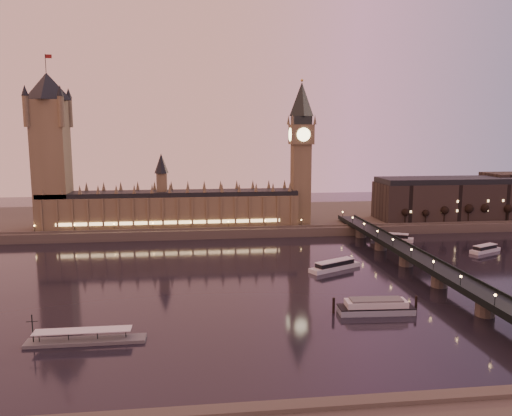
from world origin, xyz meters
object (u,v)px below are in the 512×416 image
at_px(moored_barge, 376,307).
at_px(pontoon_pier, 85,339).
at_px(cruise_boat_b, 392,237).
at_px(cruise_boat_a, 335,265).

height_order(moored_barge, pontoon_pier, pontoon_pier).
bearing_deg(moored_barge, cruise_boat_b, 68.49).
bearing_deg(cruise_boat_a, cruise_boat_b, 20.40).
height_order(cruise_boat_b, moored_barge, moored_barge).
xyz_separation_m(cruise_boat_b, pontoon_pier, (-170.65, -145.86, -1.07)).
distance_m(cruise_boat_b, pontoon_pier, 224.50).
bearing_deg(pontoon_pier, cruise_boat_b, 40.52).
relative_size(moored_barge, pontoon_pier, 0.86).
relative_size(cruise_boat_a, moored_barge, 0.88).
xyz_separation_m(moored_barge, pontoon_pier, (-110.99, -15.39, -1.55)).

